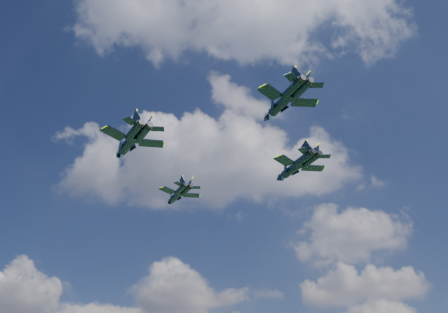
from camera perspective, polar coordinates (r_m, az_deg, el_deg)
jet_lead at (r=122.79m, az=-5.50°, el=-4.51°), size 10.56×13.08×3.27m
jet_left at (r=97.60m, az=-10.92°, el=1.42°), size 13.02×15.25×3.88m
jet_right at (r=113.21m, az=7.78°, el=-1.43°), size 12.89×15.98×3.99m
jet_slot at (r=88.85m, az=6.44°, el=5.95°), size 11.34×14.65×3.62m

